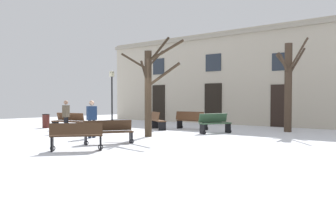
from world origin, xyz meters
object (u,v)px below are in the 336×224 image
tree_right_of_center (150,86)px  bench_far_corner (108,131)px  tree_foreground (288,84)px  bench_facing_shops (68,121)px  bench_near_center_tree (191,120)px  person_crossing_plaza (66,115)px  streetlamp (112,91)px  person_near_bench (92,117)px  litter_bin (46,121)px  bench_back_to_back_left (76,136)px  bench_back_to_back_right (215,123)px  bench_by_litter_bin (158,120)px

tree_right_of_center → bench_far_corner: tree_right_of_center is taller
tree_foreground → bench_facing_shops: (-8.89, -6.55, -1.89)m
tree_foreground → bench_near_center_tree: 5.26m
person_crossing_plaza → bench_far_corner: bearing=-139.2°
bench_near_center_tree → tree_foreground: bearing=-156.8°
tree_right_of_center → person_crossing_plaza: tree_right_of_center is taller
tree_foreground → bench_far_corner: 9.58m
streetlamp → person_near_bench: size_ratio=2.31×
streetlamp → litter_bin: (0.58, -5.42, -1.81)m
tree_foreground → person_near_bench: bearing=-122.9°
tree_foreground → litter_bin: tree_foreground is taller
tree_right_of_center → person_crossing_plaza: (-4.36, -1.21, -1.32)m
streetlamp → bench_back_to_back_left: bearing=-45.8°
tree_right_of_center → bench_near_center_tree: bearing=102.4°
tree_right_of_center → tree_foreground: tree_foreground is taller
streetlamp → bench_near_center_tree: (7.47, -0.99, -1.71)m
bench_back_to_back_right → litter_bin: bearing=132.9°
streetlamp → bench_near_center_tree: bearing=-7.6°
bench_back_to_back_right → person_crossing_plaza: bearing=150.5°
tree_foreground → litter_bin: 13.19m
bench_by_litter_bin → bench_far_corner: bearing=150.5°
streetlamp → bench_back_to_back_right: (9.70, -2.16, -1.72)m
streetlamp → bench_back_to_back_right: streetlamp is taller
tree_right_of_center → tree_foreground: (3.64, 6.06, 0.19)m
bench_by_litter_bin → person_crossing_plaza: (-2.05, -4.31, 0.37)m
bench_back_to_back_right → bench_near_center_tree: (-2.23, 1.17, 0.01)m
bench_near_center_tree → bench_far_corner: size_ratio=1.09×
litter_bin → person_crossing_plaza: size_ratio=0.50×
bench_back_to_back_right → bench_facing_shops: bench_back_to_back_right is taller
bench_back_to_back_right → person_near_bench: 5.75m
tree_right_of_center → litter_bin: 8.02m
tree_right_of_center → person_crossing_plaza: bearing=-164.5°
tree_right_of_center → bench_far_corner: bearing=-78.9°
litter_bin → person_near_bench: bearing=-15.5°
streetlamp → person_crossing_plaza: 7.73m
litter_bin → bench_far_corner: size_ratio=0.45×
bench_near_center_tree → person_crossing_plaza: 6.46m
streetlamp → bench_back_to_back_left: 13.97m
bench_near_center_tree → bench_by_litter_bin: bench_near_center_tree is taller
streetlamp → bench_facing_shops: 6.76m
litter_bin → bench_back_to_back_right: bearing=19.7°
bench_back_to_back_right → person_crossing_plaza: person_crossing_plaza is taller
litter_bin → person_crossing_plaza: (3.45, -1.04, 0.46)m
bench_far_corner → person_near_bench: bearing=97.5°
bench_facing_shops → person_crossing_plaza: 1.20m
tree_right_of_center → litter_bin: size_ratio=5.56×
person_near_bench → person_crossing_plaza: bearing=-89.6°
bench_back_to_back_right → person_near_bench: size_ratio=1.05×
bench_back_to_back_left → tree_foreground: bearing=-153.7°
bench_facing_shops → bench_by_litter_bin: (2.94, 3.59, 0.00)m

